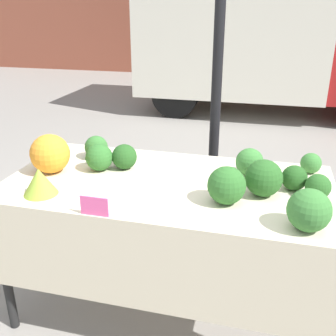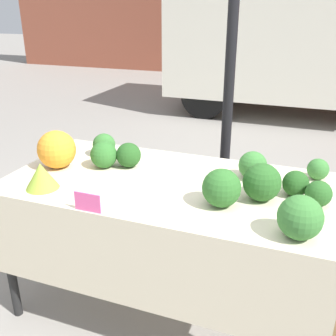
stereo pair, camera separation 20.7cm
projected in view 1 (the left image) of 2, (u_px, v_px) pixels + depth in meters
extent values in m
plane|color=gray|center=(168.00, 304.00, 2.42)|extent=(40.00, 40.00, 0.00)
cylinder|color=black|center=(217.00, 85.00, 2.63)|extent=(0.07, 0.07, 2.42)
cube|color=silver|center=(234.00, 33.00, 6.55)|extent=(2.95, 2.01, 1.90)
cylinder|color=black|center=(175.00, 94.00, 6.36)|extent=(0.74, 0.22, 0.74)
cylinder|color=black|center=(194.00, 78.00, 7.82)|extent=(0.74, 0.22, 0.74)
cube|color=beige|center=(168.00, 184.00, 2.11)|extent=(1.74, 0.89, 0.03)
cube|color=beige|center=(144.00, 271.00, 1.81)|extent=(1.74, 0.01, 0.46)
cylinder|color=black|center=(4.00, 268.00, 2.10)|extent=(0.05, 0.05, 0.80)
cylinder|color=black|center=(323.00, 324.00, 1.74)|extent=(0.05, 0.05, 0.80)
cylinder|color=black|center=(72.00, 203.00, 2.80)|extent=(0.05, 0.05, 0.80)
cylinder|color=black|center=(310.00, 233.00, 2.43)|extent=(0.05, 0.05, 0.80)
sphere|color=orange|center=(50.00, 154.00, 2.19)|extent=(0.22, 0.22, 0.22)
cone|color=#93B238|center=(40.00, 182.00, 1.94)|extent=(0.17, 0.17, 0.14)
sphere|color=#23511E|center=(294.00, 178.00, 1.99)|extent=(0.13, 0.13, 0.13)
sphere|color=#23511E|center=(124.00, 157.00, 2.25)|extent=(0.14, 0.14, 0.14)
sphere|color=#2D6628|center=(99.00, 157.00, 2.22)|extent=(0.16, 0.16, 0.16)
sphere|color=#387533|center=(250.00, 162.00, 2.16)|extent=(0.15, 0.15, 0.15)
sphere|color=#387533|center=(309.00, 210.00, 1.62)|extent=(0.18, 0.18, 0.18)
sphere|color=#2D6628|center=(227.00, 185.00, 1.84)|extent=(0.18, 0.18, 0.18)
sphere|color=#285B23|center=(264.00, 178.00, 1.92)|extent=(0.18, 0.18, 0.18)
sphere|color=#387533|center=(311.00, 163.00, 2.20)|extent=(0.12, 0.12, 0.12)
sphere|color=#336B2D|center=(96.00, 147.00, 2.40)|extent=(0.14, 0.14, 0.14)
sphere|color=#285B23|center=(318.00, 187.00, 1.90)|extent=(0.12, 0.12, 0.12)
cube|color=#F45B9E|center=(94.00, 206.00, 1.75)|extent=(0.13, 0.01, 0.09)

